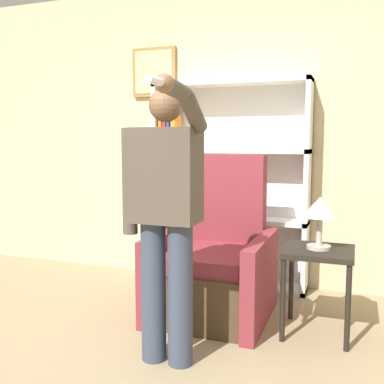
% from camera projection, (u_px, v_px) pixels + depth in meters
% --- Properties ---
extents(ground_plane, '(14.00, 14.00, 0.00)m').
position_uv_depth(ground_plane, '(124.00, 381.00, 2.52)').
color(ground_plane, '#9E8966').
extents(wall_back, '(8.00, 0.11, 2.80)m').
position_uv_depth(wall_back, '(225.00, 134.00, 4.25)').
color(wall_back, beige).
rests_on(wall_back, ground_plane).
extents(bookcase, '(1.43, 0.28, 1.87)m').
position_uv_depth(bookcase, '(216.00, 187.00, 4.18)').
color(bookcase, white).
rests_on(bookcase, ground_plane).
extents(armchair, '(0.85, 0.88, 1.23)m').
position_uv_depth(armchair, '(215.00, 266.00, 3.47)').
color(armchair, '#4C3823').
rests_on(armchair, ground_plane).
extents(person_standing, '(0.54, 0.78, 1.64)m').
position_uv_depth(person_standing, '(165.00, 211.00, 2.63)').
color(person_standing, '#384256').
rests_on(person_standing, ground_plane).
extents(side_table, '(0.47, 0.47, 0.60)m').
position_uv_depth(side_table, '(318.00, 263.00, 3.08)').
color(side_table, black).
rests_on(side_table, ground_plane).
extents(table_lamp, '(0.24, 0.24, 0.36)m').
position_uv_depth(table_lamp, '(320.00, 211.00, 3.04)').
color(table_lamp, '#B7B2A8').
rests_on(table_lamp, side_table).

